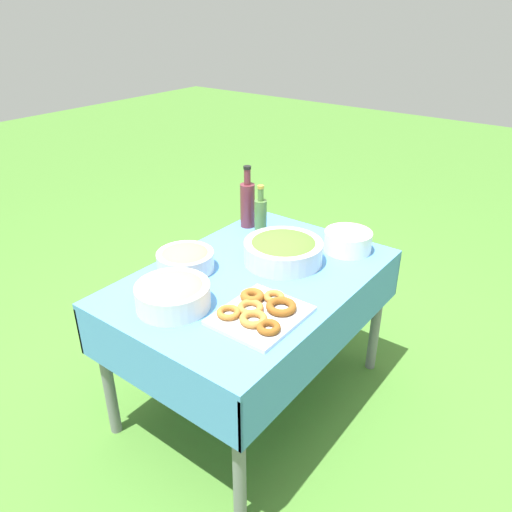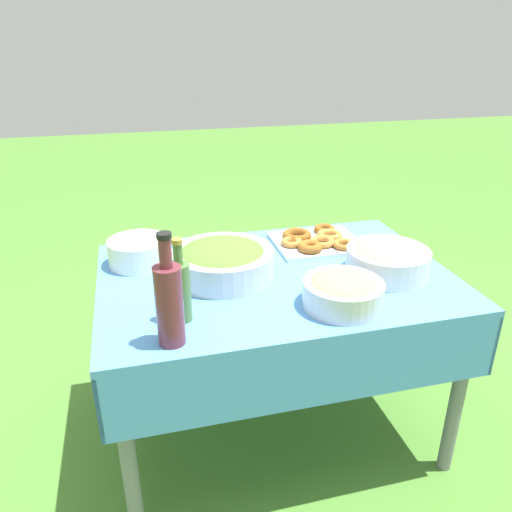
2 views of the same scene
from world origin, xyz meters
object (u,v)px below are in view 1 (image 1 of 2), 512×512
at_px(pasta_bowl, 173,293).
at_px(bread_bowl, 185,259).
at_px(salad_bowl, 283,249).
at_px(plate_stack, 348,241).
at_px(olive_oil_bottle, 261,216).
at_px(wine_bottle, 248,203).
at_px(donut_platter, 260,312).

height_order(pasta_bowl, bread_bowl, pasta_bowl).
bearing_deg(salad_bowl, plate_stack, -32.54).
xyz_separation_m(salad_bowl, plate_stack, (0.28, -0.18, -0.01)).
height_order(olive_oil_bottle, wine_bottle, wine_bottle).
xyz_separation_m(plate_stack, bread_bowl, (-0.61, 0.48, 0.00)).
bearing_deg(wine_bottle, plate_stack, -83.29).
bearing_deg(donut_platter, salad_bowl, 23.54).
height_order(olive_oil_bottle, bread_bowl, olive_oil_bottle).
bearing_deg(bread_bowl, wine_bottle, 7.78).
distance_m(olive_oil_bottle, bread_bowl, 0.50).
height_order(salad_bowl, wine_bottle, wine_bottle).
relative_size(pasta_bowl, donut_platter, 0.86).
bearing_deg(olive_oil_bottle, plate_stack, -76.38).
xyz_separation_m(olive_oil_bottle, wine_bottle, (0.04, 0.12, 0.03)).
height_order(pasta_bowl, donut_platter, pasta_bowl).
bearing_deg(pasta_bowl, plate_stack, -19.99).
relative_size(salad_bowl, pasta_bowl, 1.23).
height_order(donut_platter, plate_stack, plate_stack).
height_order(donut_platter, bread_bowl, bread_bowl).
height_order(plate_stack, olive_oil_bottle, olive_oil_bottle).
relative_size(plate_stack, olive_oil_bottle, 0.86).
xyz_separation_m(pasta_bowl, plate_stack, (0.85, -0.31, -0.01)).
height_order(pasta_bowl, plate_stack, pasta_bowl).
bearing_deg(salad_bowl, pasta_bowl, 167.17).
height_order(salad_bowl, bread_bowl, salad_bowl).
distance_m(pasta_bowl, donut_platter, 0.35).
bearing_deg(wine_bottle, olive_oil_bottle, -109.56).
distance_m(donut_platter, bread_bowl, 0.50).
bearing_deg(bread_bowl, pasta_bowl, -144.78).
relative_size(pasta_bowl, wine_bottle, 0.89).
distance_m(pasta_bowl, bread_bowl, 0.30).
relative_size(salad_bowl, donut_platter, 1.05).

